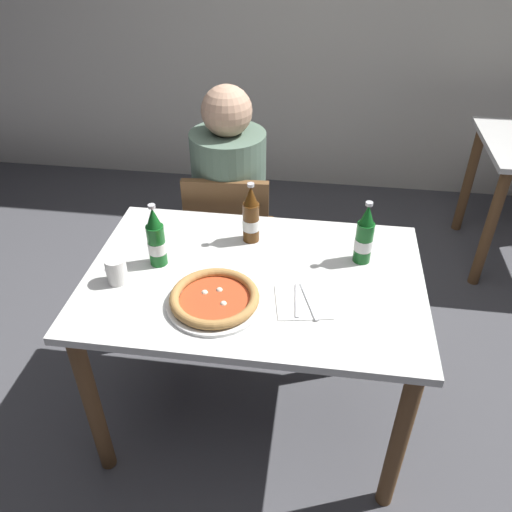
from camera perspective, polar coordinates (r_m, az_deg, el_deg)
The scene contains 10 objects.
ground_plane at distance 2.38m, azimuth -0.17°, elevation -16.46°, with size 8.00×8.00×0.00m, color #4C4C51.
dining_table_main at distance 1.92m, azimuth -0.21°, elevation -4.84°, with size 1.20×0.80×0.75m.
chair_behind_table at distance 2.52m, azimuth -2.88°, elevation 1.97°, with size 0.43×0.43×0.85m.
diner_seated at distance 2.50m, azimuth -2.86°, elevation 4.55°, with size 0.34×0.34×1.21m.
pizza_margherita_near at distance 1.72m, azimuth -4.58°, elevation -4.72°, with size 0.32×0.32×0.04m.
beer_bottle_left at distance 1.88m, azimuth -10.94°, elevation 1.79°, with size 0.07×0.07×0.25m.
beer_bottle_center at distance 1.90m, azimuth 11.85°, elevation 2.08°, with size 0.07×0.07×0.25m.
beer_bottle_right at distance 1.97m, azimuth -0.56°, elevation 4.33°, with size 0.07×0.07×0.25m.
napkin_with_cutlery at distance 1.74m, azimuth 5.22°, elevation -5.01°, with size 0.21×0.21×0.01m.
paper_cup at distance 1.86m, azimuth -15.11°, elevation -1.54°, with size 0.07×0.07×0.10m, color white.
Camera 1 is at (0.21, -1.43, 1.89)m, focal length 36.33 mm.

